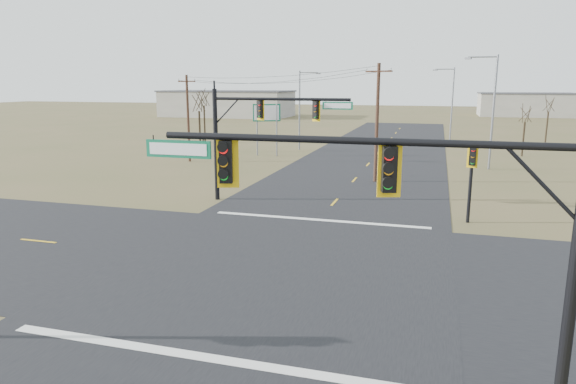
# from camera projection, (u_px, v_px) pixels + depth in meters

# --- Properties ---
(ground) EXTENTS (320.00, 320.00, 0.00)m
(ground) POSITION_uv_depth(u_px,v_px,m) (278.00, 266.00, 21.18)
(ground) COLOR brown
(ground) RESTS_ON ground
(road_ew) EXTENTS (160.00, 14.00, 0.02)m
(road_ew) POSITION_uv_depth(u_px,v_px,m) (278.00, 266.00, 21.18)
(road_ew) COLOR black
(road_ew) RESTS_ON ground
(road_ns) EXTENTS (14.00, 160.00, 0.02)m
(road_ns) POSITION_uv_depth(u_px,v_px,m) (278.00, 266.00, 21.18)
(road_ns) COLOR black
(road_ns) RESTS_ON ground
(stop_bar_near) EXTENTS (12.00, 0.40, 0.01)m
(stop_bar_near) POSITION_uv_depth(u_px,v_px,m) (198.00, 356.00, 14.13)
(stop_bar_near) COLOR silver
(stop_bar_near) RESTS_ON road_ns
(stop_bar_far) EXTENTS (12.00, 0.40, 0.01)m
(stop_bar_far) POSITION_uv_depth(u_px,v_px,m) (319.00, 220.00, 28.22)
(stop_bar_far) COLOR silver
(stop_bar_far) RESTS_ON road_ns
(mast_arm_near) EXTENTS (10.33, 0.55, 6.71)m
(mast_arm_near) POSITION_uv_depth(u_px,v_px,m) (395.00, 195.00, 11.71)
(mast_arm_near) COLOR black
(mast_arm_near) RESTS_ON ground
(mast_arm_far) EXTENTS (8.84, 0.58, 7.06)m
(mast_arm_far) POSITION_uv_depth(u_px,v_px,m) (260.00, 121.00, 31.48)
(mast_arm_far) COLOR black
(mast_arm_far) RESTS_ON ground
(pedestal_signal_ne) EXTENTS (0.64, 0.55, 4.39)m
(pedestal_signal_ne) POSITION_uv_depth(u_px,v_px,m) (472.00, 164.00, 27.00)
(pedestal_signal_ne) COLOR black
(pedestal_signal_ne) RESTS_ON ground
(utility_pole_near) EXTENTS (2.06, 0.89, 8.85)m
(utility_pole_near) POSITION_uv_depth(u_px,v_px,m) (377.00, 121.00, 38.37)
(utility_pole_near) COLOR #432A1D
(utility_pole_near) RESTS_ON ground
(utility_pole_far) EXTENTS (1.98, 0.54, 8.16)m
(utility_pole_far) POSITION_uv_depth(u_px,v_px,m) (188.00, 117.00, 48.66)
(utility_pole_far) COLOR #432A1D
(utility_pole_far) RESTS_ON ground
(highway_sign) EXTENTS (2.62, 1.24, 5.32)m
(highway_sign) POSITION_uv_depth(u_px,v_px,m) (267.00, 119.00, 52.61)
(highway_sign) COLOR slate
(highway_sign) RESTS_ON ground
(streetlight_a) EXTENTS (2.74, 0.44, 9.77)m
(streetlight_a) POSITION_uv_depth(u_px,v_px,m) (491.00, 106.00, 43.92)
(streetlight_a) COLOR slate
(streetlight_a) RESTS_ON ground
(streetlight_b) EXTENTS (2.60, 0.39, 9.26)m
(streetlight_b) POSITION_uv_depth(u_px,v_px,m) (451.00, 101.00, 62.84)
(streetlight_b) COLOR slate
(streetlight_b) RESTS_ON ground
(streetlight_c) EXTENTS (2.44, 0.30, 8.74)m
(streetlight_c) POSITION_uv_depth(u_px,v_px,m) (301.00, 106.00, 57.28)
(streetlight_c) COLOR slate
(streetlight_c) RESTS_ON ground
(bare_tree_a) EXTENTS (3.42, 3.42, 6.91)m
(bare_tree_a) POSITION_uv_depth(u_px,v_px,m) (199.00, 101.00, 55.71)
(bare_tree_a) COLOR black
(bare_tree_a) RESTS_ON ground
(bare_tree_b) EXTENTS (3.55, 3.55, 7.12)m
(bare_tree_b) POSITION_uv_depth(u_px,v_px,m) (204.00, 97.00, 64.06)
(bare_tree_b) COLOR black
(bare_tree_b) RESTS_ON ground
(bare_tree_c) EXTENTS (2.49, 2.49, 5.65)m
(bare_tree_c) POSITION_uv_depth(u_px,v_px,m) (526.00, 113.00, 52.07)
(bare_tree_c) COLOR black
(bare_tree_c) RESTS_ON ground
(bare_tree_d) EXTENTS (2.69, 2.69, 6.29)m
(bare_tree_d) POSITION_uv_depth(u_px,v_px,m) (549.00, 104.00, 59.45)
(bare_tree_d) COLOR black
(bare_tree_d) RESTS_ON ground
(warehouse_left) EXTENTS (28.00, 14.00, 5.50)m
(warehouse_left) POSITION_uv_depth(u_px,v_px,m) (227.00, 104.00, 116.06)
(warehouse_left) COLOR #A9A396
(warehouse_left) RESTS_ON ground
(warehouse_mid) EXTENTS (20.00, 12.00, 5.00)m
(warehouse_mid) POSITION_uv_depth(u_px,v_px,m) (525.00, 105.00, 117.17)
(warehouse_mid) COLOR #A9A396
(warehouse_mid) RESTS_ON ground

